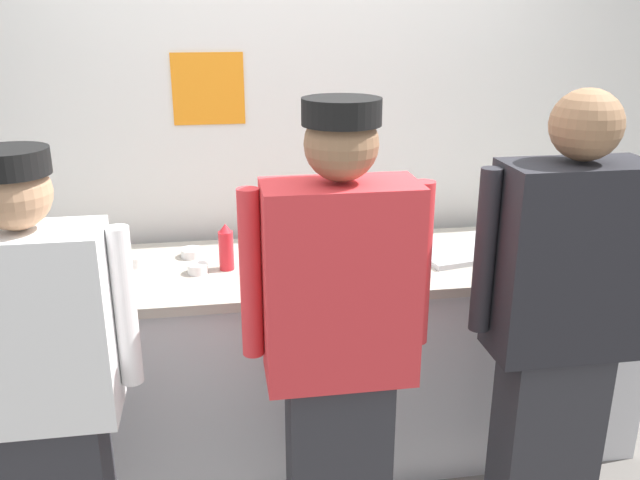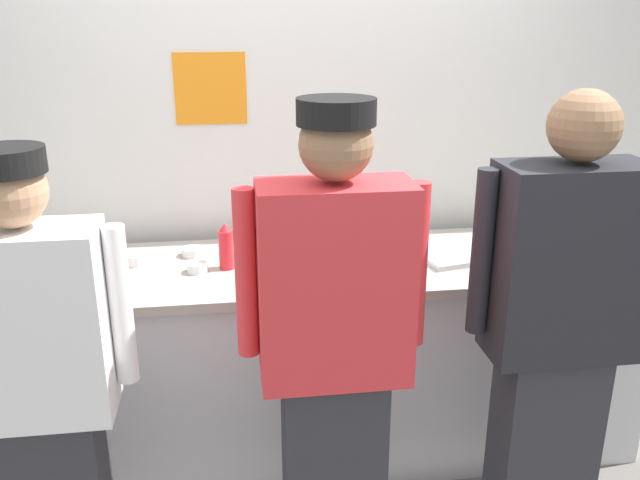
{
  "view_description": "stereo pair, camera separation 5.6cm",
  "coord_description": "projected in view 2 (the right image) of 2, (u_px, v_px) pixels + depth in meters",
  "views": [
    {
      "loc": [
        -0.37,
        -2.27,
        1.97
      ],
      "look_at": [
        0.06,
        0.39,
        1.04
      ],
      "focal_mm": 37.28,
      "sensor_mm": 36.0,
      "label": 1
    },
    {
      "loc": [
        -0.31,
        -2.28,
        1.97
      ],
      "look_at": [
        0.06,
        0.39,
        1.04
      ],
      "focal_mm": 37.28,
      "sensor_mm": 36.0,
      "label": 2
    }
  ],
  "objects": [
    {
      "name": "wall_back",
      "position": [
        293.0,
        116.0,
        3.16
      ],
      "size": [
        4.74,
        0.11,
        2.99
      ],
      "color": "silver",
      "rests_on": "ground"
    },
    {
      "name": "prep_counter",
      "position": [
        307.0,
        358.0,
        3.03
      ],
      "size": [
        3.02,
        0.74,
        0.94
      ],
      "color": "silver",
      "rests_on": "ground"
    },
    {
      "name": "chef_near_left",
      "position": [
        41.0,
        387.0,
        2.06
      ],
      "size": [
        0.59,
        0.24,
        1.62
      ],
      "color": "#2D2D33",
      "rests_on": "ground"
    },
    {
      "name": "chef_center",
      "position": [
        334.0,
        347.0,
        2.17
      ],
      "size": [
        0.62,
        0.24,
        1.73
      ],
      "color": "#2D2D33",
      "rests_on": "ground"
    },
    {
      "name": "chef_far_right",
      "position": [
        557.0,
        330.0,
        2.29
      ],
      "size": [
        0.63,
        0.24,
        1.75
      ],
      "color": "#2D2D33",
      "rests_on": "ground"
    },
    {
      "name": "plate_stack_front",
      "position": [
        383.0,
        258.0,
        2.8
      ],
      "size": [
        0.22,
        0.22,
        0.1
      ],
      "color": "white",
      "rests_on": "prep_counter"
    },
    {
      "name": "mixing_bowl_steel",
      "position": [
        18.0,
        263.0,
        2.68
      ],
      "size": [
        0.35,
        0.35,
        0.14
      ],
      "primitive_type": "cylinder",
      "color": "#B7BABF",
      "rests_on": "prep_counter"
    },
    {
      "name": "sheet_tray",
      "position": [
        461.0,
        251.0,
        2.99
      ],
      "size": [
        0.48,
        0.43,
        0.02
      ],
      "primitive_type": "cube",
      "rotation": [
        0.0,
        0.0,
        0.2
      ],
      "color": "#B7BABF",
      "rests_on": "prep_counter"
    },
    {
      "name": "squeeze_bottle_primary",
      "position": [
        226.0,
        247.0,
        2.78
      ],
      "size": [
        0.06,
        0.06,
        0.2
      ],
      "color": "red",
      "rests_on": "prep_counter"
    },
    {
      "name": "squeeze_bottle_secondary",
      "position": [
        538.0,
        249.0,
        2.75
      ],
      "size": [
        0.06,
        0.06,
        0.21
      ],
      "color": "#56A333",
      "rests_on": "prep_counter"
    },
    {
      "name": "ramekin_green_sauce",
      "position": [
        136.0,
        259.0,
        2.85
      ],
      "size": [
        0.09,
        0.09,
        0.05
      ],
      "color": "white",
      "rests_on": "prep_counter"
    },
    {
      "name": "ramekin_red_sauce",
      "position": [
        87.0,
        279.0,
        2.64
      ],
      "size": [
        0.08,
        0.08,
        0.05
      ],
      "color": "white",
      "rests_on": "prep_counter"
    },
    {
      "name": "ramekin_orange_sauce",
      "position": [
        197.0,
        267.0,
        2.77
      ],
      "size": [
        0.08,
        0.08,
        0.04
      ],
      "color": "white",
      "rests_on": "prep_counter"
    },
    {
      "name": "ramekin_yellow_sauce",
      "position": [
        193.0,
        251.0,
        2.95
      ],
      "size": [
        0.1,
        0.1,
        0.04
      ],
      "color": "white",
      "rests_on": "prep_counter"
    },
    {
      "name": "chefs_knife",
      "position": [
        545.0,
        243.0,
        3.1
      ],
      "size": [
        0.27,
        0.03,
        0.02
      ],
      "color": "#B7BABF",
      "rests_on": "prep_counter"
    }
  ]
}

